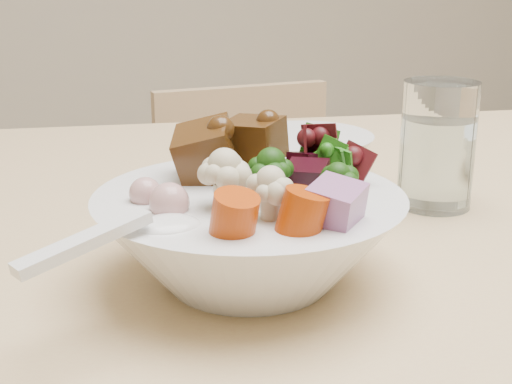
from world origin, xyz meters
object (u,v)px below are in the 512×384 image
chair_far (261,266)px  water_glass (437,150)px  dining_table (453,293)px  food_bowl (251,231)px  side_bowl (305,157)px

chair_far → water_glass: water_glass is taller
dining_table → food_bowl: size_ratio=7.92×
chair_far → food_bowl: (-0.31, -0.74, 0.38)m
water_glass → side_bowl: size_ratio=0.82×
dining_table → water_glass: size_ratio=14.81×
dining_table → side_bowl: size_ratio=12.15×
water_glass → side_bowl: 0.16m
dining_table → side_bowl: (-0.08, 0.17, 0.11)m
water_glass → dining_table: bearing=-84.0°
dining_table → water_glass: bearing=107.6°
food_bowl → side_bowl: 0.27m
dining_table → food_bowl: 0.27m
water_glass → side_bowl: water_glass is taller
dining_table → chair_far: same height
chair_far → dining_table: bearing=-96.6°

